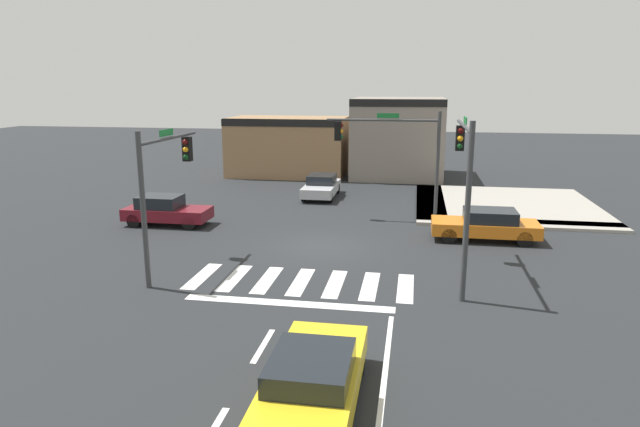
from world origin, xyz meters
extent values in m
plane|color=#232628|center=(0.00, 0.00, 0.00)|extent=(120.00, 120.00, 0.00)
cube|color=silver|center=(-3.66, -4.50, 0.00)|extent=(0.54, 2.82, 0.01)
cube|color=silver|center=(-2.44, -4.50, 0.00)|extent=(0.54, 2.82, 0.01)
cube|color=silver|center=(-1.22, -4.50, 0.00)|extent=(0.54, 2.82, 0.01)
cube|color=silver|center=(0.00, -4.50, 0.00)|extent=(0.54, 2.82, 0.01)
cube|color=silver|center=(1.22, -4.50, 0.00)|extent=(0.54, 2.82, 0.01)
cube|color=silver|center=(2.44, -4.50, 0.00)|extent=(0.54, 2.82, 0.01)
cube|color=silver|center=(3.66, -4.50, 0.00)|extent=(0.54, 2.82, 0.01)
cube|color=white|center=(0.00, -6.50, 0.00)|extent=(6.80, 0.50, 0.01)
cube|color=white|center=(0.00, -9.50, 0.00)|extent=(0.16, 2.00, 0.01)
cylinder|color=yellow|center=(1.51, -8.38, 0.00)|extent=(0.98, 0.98, 0.01)
cylinder|color=white|center=(1.29, -8.38, 0.01)|extent=(0.16, 0.16, 0.00)
cylinder|color=white|center=(1.73, -8.38, 0.01)|extent=(0.16, 0.16, 0.00)
cube|color=white|center=(1.51, -8.38, 0.01)|extent=(0.44, 0.04, 0.00)
cube|color=#9E998E|center=(9.00, 5.20, 0.07)|extent=(10.00, 1.60, 0.15)
cube|color=#9E998E|center=(4.80, 10.00, 0.07)|extent=(1.60, 10.00, 0.15)
cube|color=#9E998E|center=(9.00, 10.00, 0.07)|extent=(10.00, 10.00, 0.15)
cube|color=#93704C|center=(-5.67, 18.52, 2.17)|extent=(8.65, 5.04, 4.34)
cube|color=black|center=(-5.67, 16.20, 4.09)|extent=(8.65, 0.50, 0.50)
cube|color=gray|center=(2.51, 19.47, 2.89)|extent=(6.58, 6.94, 5.78)
cube|color=black|center=(2.51, 16.20, 5.53)|extent=(6.58, 0.50, 0.50)
cylinder|color=#383A3D|center=(-5.04, -5.91, 2.67)|extent=(0.18, 0.18, 5.34)
cylinder|color=#383A3D|center=(-5.04, -3.55, 4.89)|extent=(0.12, 4.71, 0.12)
cube|color=black|center=(-5.04, -1.99, 4.32)|extent=(0.32, 0.32, 0.95)
sphere|color=#470A0A|center=(-5.04, -2.16, 4.61)|extent=(0.22, 0.22, 0.22)
sphere|color=orange|center=(-5.04, -2.16, 4.32)|extent=(0.22, 0.22, 0.22)
sphere|color=#0C3814|center=(-5.04, -2.16, 4.02)|extent=(0.22, 0.22, 0.22)
cube|color=#197233|center=(-5.04, -3.79, 5.11)|extent=(0.03, 1.10, 0.24)
cylinder|color=#383A3D|center=(5.49, -5.34, 2.87)|extent=(0.18, 0.18, 5.75)
cylinder|color=#383A3D|center=(5.49, -2.37, 5.37)|extent=(0.12, 5.95, 0.12)
cube|color=black|center=(5.49, -0.75, 4.80)|extent=(0.32, 0.32, 0.95)
sphere|color=#470A0A|center=(5.49, -0.92, 5.09)|extent=(0.22, 0.22, 0.22)
sphere|color=orange|center=(5.49, -0.92, 4.80)|extent=(0.22, 0.22, 0.22)
sphere|color=#0C3814|center=(5.49, -0.92, 4.50)|extent=(0.22, 0.22, 0.22)
cube|color=#197233|center=(5.49, -2.67, 5.59)|extent=(0.03, 1.10, 0.24)
cylinder|color=#383A3D|center=(4.93, 5.42, 2.75)|extent=(0.18, 0.18, 5.51)
cylinder|color=#383A3D|center=(2.14, 5.42, 5.05)|extent=(5.58, 0.12, 0.12)
cube|color=black|center=(-0.09, 5.42, 4.48)|extent=(0.32, 0.32, 0.95)
sphere|color=#470A0A|center=(0.08, 5.42, 4.77)|extent=(0.22, 0.22, 0.22)
sphere|color=orange|center=(0.08, 5.42, 4.48)|extent=(0.22, 0.22, 0.22)
sphere|color=#0C3814|center=(0.08, 5.42, 4.18)|extent=(0.22, 0.22, 0.22)
cube|color=#197233|center=(2.42, 5.42, 5.27)|extent=(1.10, 0.03, 0.24)
cube|color=#B7BABF|center=(-1.79, 10.45, 0.55)|extent=(1.83, 4.36, 0.56)
cube|color=black|center=(-1.79, 10.67, 1.10)|extent=(1.61, 1.92, 0.54)
cylinder|color=black|center=(-0.98, 8.97, 0.30)|extent=(0.22, 0.60, 0.60)
cylinder|color=black|center=(-2.59, 8.97, 0.30)|extent=(0.22, 0.60, 0.60)
cylinder|color=black|center=(-0.98, 11.93, 0.30)|extent=(0.22, 0.60, 0.60)
cylinder|color=black|center=(-2.59, 11.93, 0.30)|extent=(0.22, 0.60, 0.60)
cube|color=orange|center=(6.99, 2.19, 0.58)|extent=(4.64, 1.87, 0.56)
cube|color=black|center=(7.19, 2.19, 1.13)|extent=(2.25, 1.64, 0.53)
cylinder|color=black|center=(8.57, 3.01, 0.34)|extent=(0.67, 0.22, 0.67)
cylinder|color=black|center=(8.57, 1.37, 0.34)|extent=(0.67, 0.22, 0.67)
cylinder|color=black|center=(5.41, 3.01, 0.34)|extent=(0.67, 0.22, 0.67)
cylinder|color=black|center=(5.41, 1.37, 0.34)|extent=(0.67, 0.22, 0.67)
cube|color=gold|center=(1.86, -12.12, 0.59)|extent=(1.89, 4.71, 0.63)
cube|color=black|center=(1.86, -12.47, 1.14)|extent=(1.67, 2.08, 0.48)
cylinder|color=black|center=(1.02, -10.52, 0.30)|extent=(0.22, 0.61, 0.61)
cylinder|color=black|center=(2.70, -10.52, 0.30)|extent=(0.22, 0.61, 0.61)
cube|color=maroon|center=(-8.12, 2.40, 0.58)|extent=(4.16, 1.78, 0.57)
cube|color=black|center=(-8.48, 2.40, 1.16)|extent=(2.01, 1.56, 0.59)
cylinder|color=black|center=(-6.70, 3.18, 0.33)|extent=(0.66, 0.22, 0.66)
cylinder|color=black|center=(-6.70, 1.63, 0.33)|extent=(0.66, 0.22, 0.66)
cylinder|color=black|center=(-9.53, 3.18, 0.33)|extent=(0.66, 0.22, 0.66)
cylinder|color=black|center=(-9.53, 1.63, 0.33)|extent=(0.66, 0.22, 0.66)
camera|label=1|loc=(3.82, -22.83, 6.86)|focal=31.44mm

